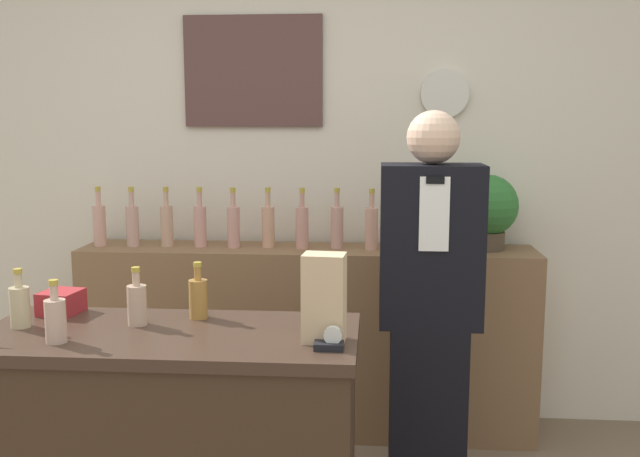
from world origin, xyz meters
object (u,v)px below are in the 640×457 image
at_px(shopkeeper, 429,311).
at_px(tape_dispenser, 330,342).
at_px(potted_plant, 487,209).
at_px(paper_bag, 324,298).

height_order(shopkeeper, tape_dispenser, shopkeeper).
height_order(potted_plant, tape_dispenser, potted_plant).
relative_size(shopkeeper, tape_dispenser, 18.07).
bearing_deg(tape_dispenser, shopkeeper, 65.59).
height_order(potted_plant, paper_bag, potted_plant).
relative_size(potted_plant, paper_bag, 1.33).
height_order(paper_bag, tape_dispenser, paper_bag).
relative_size(shopkeeper, potted_plant, 4.37).
xyz_separation_m(potted_plant, paper_bag, (-0.70, -1.37, -0.11)).
xyz_separation_m(shopkeeper, tape_dispenser, (-0.36, -0.79, 0.11)).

